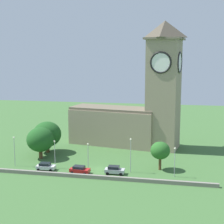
{
  "coord_description": "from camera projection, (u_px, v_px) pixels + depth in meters",
  "views": [
    {
      "loc": [
        17.94,
        -72.71,
        25.32
      ],
      "look_at": [
        1.57,
        8.87,
        12.05
      ],
      "focal_mm": 54.62,
      "sensor_mm": 36.0,
      "label": 1
    }
  ],
  "objects": [
    {
      "name": "streetlamp_east_mid",
      "position": [
        131.0,
        150.0,
        75.41
      ],
      "size": [
        0.44,
        0.44,
        7.73
      ],
      "color": "#9EA0A5",
      "rests_on": "ground"
    },
    {
      "name": "church",
      "position": [
        137.0,
        107.0,
        97.25
      ],
      "size": [
        33.2,
        15.03,
        35.17
      ],
      "color": "gray",
      "rests_on": "ground"
    },
    {
      "name": "ground_plane",
      "position": [
        111.0,
        152.0,
        92.4
      ],
      "size": [
        200.0,
        200.0,
        0.0
      ],
      "primitive_type": "plane",
      "color": "#3D6633"
    },
    {
      "name": "streetlamp_central",
      "position": [
        88.0,
        152.0,
        76.77
      ],
      "size": [
        0.44,
        0.44,
        6.35
      ],
      "color": "#9EA0A5",
      "rests_on": "ground"
    },
    {
      "name": "quay_barrier",
      "position": [
        91.0,
        177.0,
        72.14
      ],
      "size": [
        52.26,
        0.7,
        0.81
      ],
      "primitive_type": "cube",
      "color": "gray",
      "rests_on": "ground"
    },
    {
      "name": "car_silver",
      "position": [
        114.0,
        170.0,
        74.86
      ],
      "size": [
        4.35,
        2.32,
        1.81
      ],
      "color": "silver",
      "rests_on": "ground"
    },
    {
      "name": "car_red",
      "position": [
        80.0,
        169.0,
        75.47
      ],
      "size": [
        4.54,
        2.61,
        1.63
      ],
      "color": "red",
      "rests_on": "ground"
    },
    {
      "name": "tree_riverside_west",
      "position": [
        40.0,
        140.0,
        86.01
      ],
      "size": [
        6.89,
        6.89,
        7.99
      ],
      "color": "brown",
      "rests_on": "ground"
    },
    {
      "name": "streetlamp_west_mid",
      "position": [
        55.0,
        150.0,
        78.4
      ],
      "size": [
        0.44,
        0.44,
        6.55
      ],
      "color": "#9EA0A5",
      "rests_on": "ground"
    },
    {
      "name": "tree_riverside_east",
      "position": [
        47.0,
        134.0,
        91.51
      ],
      "size": [
        7.56,
        7.56,
        8.42
      ],
      "color": "brown",
      "rests_on": "ground"
    },
    {
      "name": "car_white",
      "position": [
        46.0,
        166.0,
        77.56
      ],
      "size": [
        4.33,
        2.42,
        1.68
      ],
      "color": "silver",
      "rests_on": "ground"
    },
    {
      "name": "streetlamp_west_end",
      "position": [
        14.0,
        146.0,
        79.96
      ],
      "size": [
        0.44,
        0.44,
        7.07
      ],
      "color": "#9EA0A5",
      "rests_on": "ground"
    },
    {
      "name": "streetlamp_east_end",
      "position": [
        175.0,
        157.0,
        72.57
      ],
      "size": [
        0.44,
        0.44,
        6.5
      ],
      "color": "#9EA0A5",
      "rests_on": "ground"
    },
    {
      "name": "tree_churchyard",
      "position": [
        160.0,
        151.0,
        77.17
      ],
      "size": [
        4.44,
        4.44,
        6.54
      ],
      "color": "brown",
      "rests_on": "ground"
    }
  ]
}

